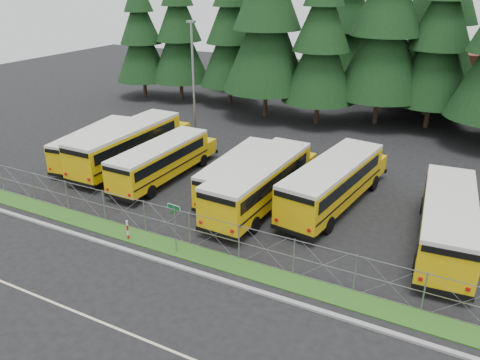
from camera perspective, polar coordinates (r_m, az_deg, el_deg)
name	(u,v)px	position (r m, az deg, el deg)	size (l,w,h in m)	color
ground	(215,241)	(26.21, -3.04, -7.39)	(120.00, 120.00, 0.00)	black
curb	(184,268)	(23.98, -6.82, -10.62)	(50.00, 0.25, 0.12)	gray
grass_verge	(199,255)	(24.97, -5.02, -9.10)	(50.00, 1.40, 0.06)	#284F16
road_lane_line	(119,329)	(21.02, -14.55, -17.20)	(50.00, 0.12, 0.01)	beige
chainlink_fence	(205,233)	(24.96, -4.24, -6.46)	(44.00, 0.10, 2.00)	gray
brick_building	(430,73)	(60.46, 22.16, 11.97)	(22.00, 10.00, 6.00)	brown
bus_0	(98,145)	(38.49, -16.92, 4.14)	(2.34, 9.93, 2.60)	#D8A306
bus_1	(131,145)	(36.81, -13.19, 4.14)	(2.86, 12.12, 3.18)	#D8A306
bus_2	(164,161)	(33.72, -9.28, 2.26)	(2.47, 10.48, 2.75)	#D8A306
bus_4	(241,174)	(31.38, 0.14, 0.79)	(2.35, 9.94, 2.61)	#D8A306
bus_5	(262,183)	(29.37, 2.74, -0.42)	(2.76, 11.69, 3.06)	#D8A306
bus_6	(335,184)	(29.87, 11.48, -0.45)	(2.77, 11.72, 3.07)	#D8A306
bus_east	(447,222)	(27.27, 23.90, -4.68)	(2.68, 11.37, 2.98)	#D8A306
street_sign	(174,218)	(24.38, -8.00, -4.66)	(0.84, 0.55, 2.81)	gray
striped_bollard	(128,230)	(26.70, -13.53, -5.96)	(0.11, 0.11, 1.20)	#B20C0C
light_standard	(193,77)	(41.14, -5.71, 12.34)	(0.70, 0.35, 10.14)	gray
conifer_0	(141,37)	(57.66, -11.99, 16.64)	(6.27, 6.27, 13.86)	black
conifer_1	(179,34)	(55.80, -7.48, 17.22)	(6.71, 6.71, 14.84)	black
conifer_2	(230,36)	(53.02, -1.25, 17.13)	(6.75, 6.75, 14.93)	black
conifer_3	(267,19)	(47.70, 3.33, 18.97)	(8.71, 8.71, 19.25)	black
conifer_4	(321,42)	(45.89, 9.89, 16.20)	(7.05, 7.05, 15.60)	black
conifer_5	(386,25)	(46.97, 17.37, 17.57)	(8.44, 8.44, 18.66)	black
conifer_6	(440,40)	(47.45, 23.16, 15.42)	(7.39, 7.39, 16.35)	black
conifer_10	(239,19)	(61.18, -0.10, 19.00)	(7.70, 7.70, 17.03)	black
conifer_11	(348,24)	(57.19, 13.07, 18.07)	(7.68, 7.68, 16.98)	black
conifer_12	(440,13)	(51.99, 23.24, 18.24)	(9.22, 9.22, 20.39)	black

